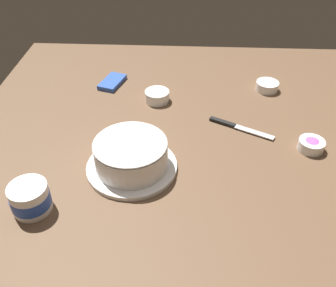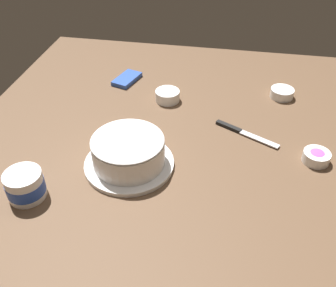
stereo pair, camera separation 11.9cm
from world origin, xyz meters
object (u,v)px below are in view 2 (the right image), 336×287
at_px(frosted_cake, 128,152).
at_px(sprinkle_bowl_rainbow, 316,156).
at_px(frosting_tub, 25,185).
at_px(sprinkle_bowl_orange, 167,95).
at_px(sprinkle_bowl_yellow, 282,93).
at_px(spreading_knife, 241,132).
at_px(candy_box_lower, 127,79).

distance_m(frosted_cake, sprinkle_bowl_rainbow, 0.58).
xyz_separation_m(frosted_cake, frosting_tub, (0.18, -0.25, -0.01)).
xyz_separation_m(sprinkle_bowl_orange, sprinkle_bowl_rainbow, (0.27, 0.52, -0.00)).
bearing_deg(frosting_tub, sprinkle_bowl_orange, 152.37).
xyz_separation_m(sprinkle_bowl_yellow, sprinkle_bowl_orange, (0.10, -0.44, 0.00)).
distance_m(spreading_knife, candy_box_lower, 0.56).
relative_size(spreading_knife, sprinkle_bowl_yellow, 2.45).
relative_size(frosting_tub, sprinkle_bowl_orange, 1.14).
height_order(frosting_tub, spreading_knife, frosting_tub).
relative_size(spreading_knife, candy_box_lower, 1.66).
bearing_deg(frosting_tub, frosted_cake, 125.26).
bearing_deg(spreading_knife, frosted_cake, -55.54).
distance_m(frosting_tub, sprinkle_bowl_orange, 0.64).
distance_m(frosted_cake, sprinkle_bowl_yellow, 0.69).
height_order(frosting_tub, sprinkle_bowl_yellow, frosting_tub).
distance_m(spreading_knife, sprinkle_bowl_yellow, 0.31).
xyz_separation_m(frosting_tub, spreading_knife, (-0.41, 0.58, -0.04)).
height_order(frosting_tub, sprinkle_bowl_rainbow, frosting_tub).
height_order(spreading_knife, sprinkle_bowl_yellow, sprinkle_bowl_yellow).
distance_m(sprinkle_bowl_yellow, candy_box_lower, 0.63).
height_order(frosting_tub, candy_box_lower, frosting_tub).
bearing_deg(sprinkle_bowl_yellow, frosted_cake, -44.30).
bearing_deg(candy_box_lower, frosting_tub, 8.94).
bearing_deg(spreading_knife, sprinkle_bowl_yellow, 150.67).
xyz_separation_m(sprinkle_bowl_orange, candy_box_lower, (-0.12, -0.19, -0.01)).
bearing_deg(frosted_cake, sprinkle_bowl_yellow, 135.70).
height_order(frosted_cake, sprinkle_bowl_rainbow, frosted_cake).
height_order(frosted_cake, candy_box_lower, frosted_cake).
bearing_deg(frosting_tub, sprinkle_bowl_rainbow, 110.03).
bearing_deg(sprinkle_bowl_rainbow, frosting_tub, -69.97).
relative_size(sprinkle_bowl_yellow, sprinkle_bowl_orange, 0.96).
bearing_deg(sprinkle_bowl_rainbow, sprinkle_bowl_yellow, -167.37).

